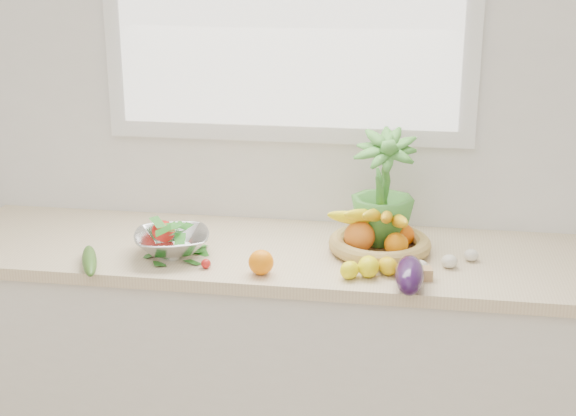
% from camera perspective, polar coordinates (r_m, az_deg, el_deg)
% --- Properties ---
extents(back_wall, '(4.50, 0.02, 2.70)m').
position_cam_1_polar(back_wall, '(2.84, 0.02, 7.79)').
color(back_wall, white).
rests_on(back_wall, ground).
extents(counter_cabinet, '(2.20, 0.58, 0.86)m').
position_cam_1_polar(counter_cabinet, '(2.88, -0.94, -11.63)').
color(counter_cabinet, silver).
rests_on(counter_cabinet, ground).
extents(countertop, '(2.24, 0.62, 0.04)m').
position_cam_1_polar(countertop, '(2.69, -0.99, -3.27)').
color(countertop, beige).
rests_on(countertop, counter_cabinet).
extents(orange_loose, '(0.10, 0.10, 0.08)m').
position_cam_1_polar(orange_loose, '(2.46, -1.93, -3.88)').
color(orange_loose, orange).
rests_on(orange_loose, countertop).
extents(lemon_a, '(0.07, 0.08, 0.07)m').
position_cam_1_polar(lemon_a, '(2.45, 5.75, -4.16)').
color(lemon_a, yellow).
rests_on(lemon_a, countertop).
extents(lemon_b, '(0.08, 0.09, 0.05)m').
position_cam_1_polar(lemon_b, '(2.44, 4.40, -4.42)').
color(lemon_b, yellow).
rests_on(lemon_b, countertop).
extents(lemon_c, '(0.09, 0.09, 0.06)m').
position_cam_1_polar(lemon_c, '(2.48, 7.11, -4.12)').
color(lemon_c, gold).
rests_on(lemon_c, countertop).
extents(apple, '(0.11, 0.11, 0.09)m').
position_cam_1_polar(apple, '(2.72, -8.87, -1.79)').
color(apple, red).
rests_on(apple, countertop).
extents(ginger, '(0.12, 0.06, 0.04)m').
position_cam_1_polar(ginger, '(2.46, 8.92, -4.62)').
color(ginger, tan).
rests_on(ginger, countertop).
extents(garlic_a, '(0.06, 0.06, 0.04)m').
position_cam_1_polar(garlic_a, '(2.63, 12.90, -3.29)').
color(garlic_a, silver).
rests_on(garlic_a, countertop).
extents(garlic_b, '(0.06, 0.06, 0.04)m').
position_cam_1_polar(garlic_b, '(2.56, 11.40, -3.73)').
color(garlic_b, silver).
rests_on(garlic_b, countertop).
extents(garlic_c, '(0.06, 0.06, 0.04)m').
position_cam_1_polar(garlic_c, '(2.50, 9.37, -4.15)').
color(garlic_c, beige).
rests_on(garlic_c, countertop).
extents(eggplant, '(0.09, 0.23, 0.09)m').
position_cam_1_polar(eggplant, '(2.38, 8.63, -4.73)').
color(eggplant, '#260E36').
rests_on(eggplant, countertop).
extents(cucumber, '(0.14, 0.25, 0.05)m').
position_cam_1_polar(cucumber, '(2.59, -13.94, -3.64)').
color(cucumber, '#2D5A1A').
rests_on(cucumber, countertop).
extents(radish, '(0.04, 0.04, 0.03)m').
position_cam_1_polar(radish, '(2.52, -5.86, -3.96)').
color(radish, red).
rests_on(radish, countertop).
extents(potted_herb, '(0.22, 0.22, 0.38)m').
position_cam_1_polar(potted_herb, '(2.66, 6.78, 1.51)').
color(potted_herb, '#428A32').
rests_on(potted_herb, countertop).
extents(fruit_basket, '(0.44, 0.44, 0.18)m').
position_cam_1_polar(fruit_basket, '(2.64, 6.48, -2.12)').
color(fruit_basket, tan).
rests_on(fruit_basket, countertop).
extents(colander_with_spinach, '(0.30, 0.30, 0.12)m').
position_cam_1_polar(colander_with_spinach, '(2.62, -8.26, -2.10)').
color(colander_with_spinach, silver).
rests_on(colander_with_spinach, countertop).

